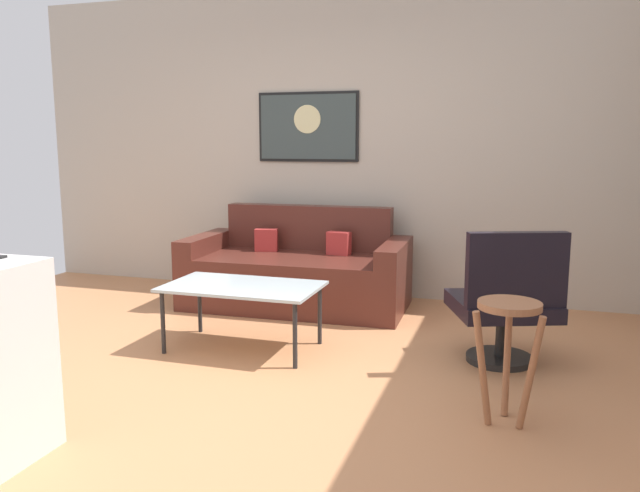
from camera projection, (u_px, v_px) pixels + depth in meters
ground at (240, 387)px, 3.74m from camera, size 6.40×6.40×0.04m
back_wall at (348, 144)px, 5.79m from camera, size 6.40×0.05×2.80m
couch at (298, 273)px, 5.50m from camera, size 1.91×0.97×0.85m
coffee_table at (243, 290)px, 4.32m from camera, size 1.05×0.61×0.45m
armchair at (506, 301)px, 3.98m from camera, size 0.78×0.76×0.89m
bar_stool at (508, 330)px, 3.15m from camera, size 0.36×0.35×0.64m
wall_painting at (308, 127)px, 5.83m from camera, size 0.97×0.03×0.64m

